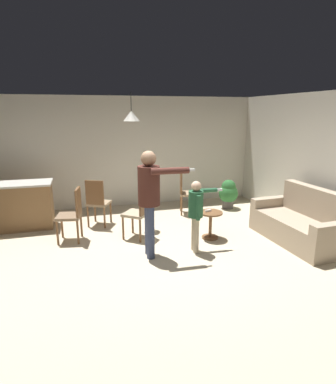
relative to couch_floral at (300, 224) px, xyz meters
The scene contains 15 objects.
ground 2.61m from the couch_floral, behind, with size 7.68×7.68×0.00m, color beige.
wall_back 4.26m from the couch_floral, 128.65° to the left, with size 6.40×0.10×2.70m, color silver.
wall_right 1.19m from the couch_floral, ahead, with size 0.10×6.40×2.70m, color silver.
couch_floral is the anchor object (origin of this frame).
kitchen_counter 5.46m from the couch_floral, 157.31° to the left, with size 1.26×0.66×0.95m.
side_table_by_couch 1.63m from the couch_floral, 159.83° to the left, with size 0.44×0.44×0.52m.
person_adult 2.88m from the couch_floral, behind, with size 0.85×0.53×1.75m.
person_child 2.05m from the couch_floral, behind, with size 0.64×0.36×1.23m.
dining_chair_by_counter 4.17m from the couch_floral, 164.27° to the left, with size 0.49×0.49×1.00m.
dining_chair_near_wall 3.97m from the couch_floral, 152.97° to the left, with size 0.56×0.56×1.00m.
dining_chair_centre_back 2.61m from the couch_floral, 124.98° to the left, with size 0.51×0.51×1.00m.
dining_chair_spare 2.97m from the couch_floral, 161.94° to the left, with size 0.59×0.59×1.00m.
potted_plant_corner 2.26m from the couch_floral, 98.98° to the left, with size 0.47×0.47×0.72m.
spare_remote_on_table 1.69m from the couch_floral, 159.13° to the left, with size 0.04×0.13×0.04m, color white.
ceiling_light_pendant 3.78m from the couch_floral, 148.87° to the left, with size 0.32×0.32×0.55m.
Camera 1 is at (-1.21, -4.66, 2.33)m, focal length 29.57 mm.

